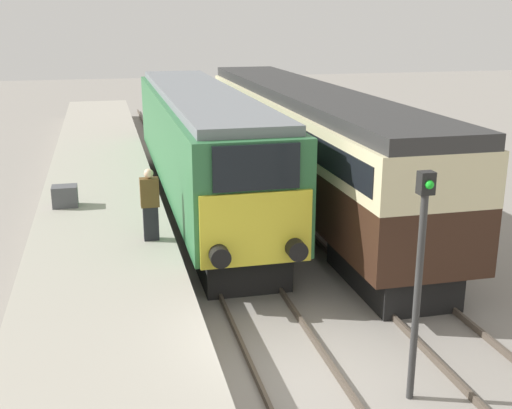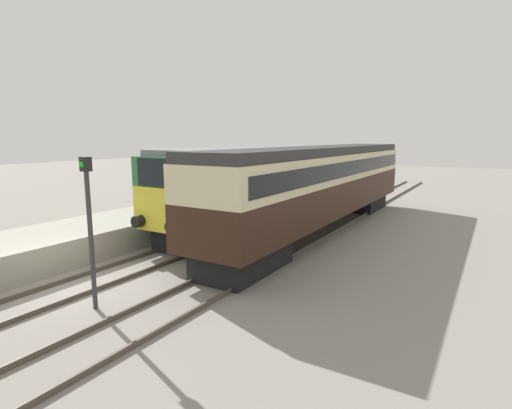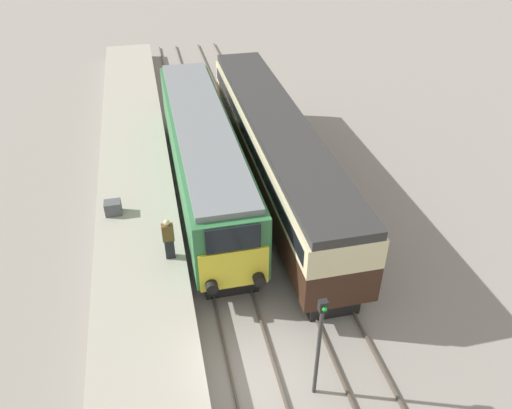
{
  "view_description": "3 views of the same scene",
  "coord_description": "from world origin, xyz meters",
  "px_view_note": "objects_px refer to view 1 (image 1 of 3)",
  "views": [
    {
      "loc": [
        -3.07,
        -9.49,
        6.24
      ],
      "look_at": [
        0.0,
        3.32,
        2.37
      ],
      "focal_mm": 45.0,
      "sensor_mm": 36.0,
      "label": 1
    },
    {
      "loc": [
        10.42,
        -7.08,
        4.42
      ],
      "look_at": [
        1.7,
        7.32,
        1.6
      ],
      "focal_mm": 28.0,
      "sensor_mm": 36.0,
      "label": 2
    },
    {
      "loc": [
        -2.15,
        -9.64,
        13.65
      ],
      "look_at": [
        1.7,
        7.32,
        1.6
      ],
      "focal_mm": 35.0,
      "sensor_mm": 36.0,
      "label": 3
    }
  ],
  "objects_px": {
    "signal_post": "(419,269)",
    "locomotive": "(200,143)",
    "luggage_crate": "(65,196)",
    "person_on_platform": "(150,205)",
    "passenger_carriage": "(304,135)"
  },
  "relations": [
    {
      "from": "signal_post",
      "to": "locomotive",
      "type": "bearing_deg",
      "value": 98.07
    },
    {
      "from": "luggage_crate",
      "to": "person_on_platform",
      "type": "bearing_deg",
      "value": -57.85
    },
    {
      "from": "locomotive",
      "to": "luggage_crate",
      "type": "distance_m",
      "value": 4.95
    },
    {
      "from": "person_on_platform",
      "to": "signal_post",
      "type": "distance_m",
      "value": 7.3
    },
    {
      "from": "locomotive",
      "to": "signal_post",
      "type": "bearing_deg",
      "value": -81.93
    },
    {
      "from": "locomotive",
      "to": "person_on_platform",
      "type": "distance_m",
      "value": 6.16
    },
    {
      "from": "locomotive",
      "to": "person_on_platform",
      "type": "bearing_deg",
      "value": -110.07
    },
    {
      "from": "passenger_carriage",
      "to": "person_on_platform",
      "type": "bearing_deg",
      "value": -136.36
    },
    {
      "from": "person_on_platform",
      "to": "luggage_crate",
      "type": "relative_size",
      "value": 2.52
    },
    {
      "from": "luggage_crate",
      "to": "signal_post",
      "type": "bearing_deg",
      "value": -58.25
    },
    {
      "from": "passenger_carriage",
      "to": "luggage_crate",
      "type": "relative_size",
      "value": 26.1
    },
    {
      "from": "passenger_carriage",
      "to": "signal_post",
      "type": "height_order",
      "value": "passenger_carriage"
    },
    {
      "from": "person_on_platform",
      "to": "luggage_crate",
      "type": "distance_m",
      "value": 4.09
    },
    {
      "from": "person_on_platform",
      "to": "luggage_crate",
      "type": "height_order",
      "value": "person_on_platform"
    },
    {
      "from": "passenger_carriage",
      "to": "signal_post",
      "type": "relative_size",
      "value": 4.61
    }
  ]
}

